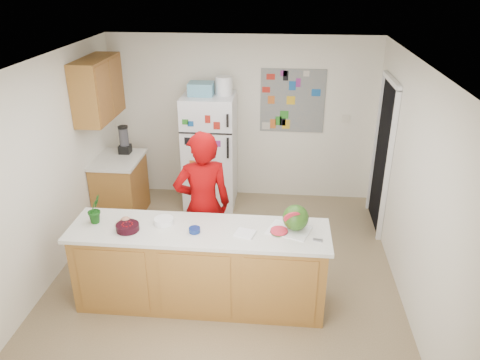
# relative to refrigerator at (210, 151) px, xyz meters

# --- Properties ---
(floor) EXTENTS (4.00, 4.50, 0.02)m
(floor) POSITION_rel_refrigerator_xyz_m (0.45, -1.88, -0.86)
(floor) COLOR brown
(floor) RESTS_ON ground
(wall_back) EXTENTS (4.00, 0.02, 2.50)m
(wall_back) POSITION_rel_refrigerator_xyz_m (0.45, 0.38, 0.40)
(wall_back) COLOR beige
(wall_back) RESTS_ON ground
(wall_left) EXTENTS (0.02, 4.50, 2.50)m
(wall_left) POSITION_rel_refrigerator_xyz_m (-1.56, -1.88, 0.40)
(wall_left) COLOR beige
(wall_left) RESTS_ON ground
(wall_right) EXTENTS (0.02, 4.50, 2.50)m
(wall_right) POSITION_rel_refrigerator_xyz_m (2.46, -1.88, 0.40)
(wall_right) COLOR beige
(wall_right) RESTS_ON ground
(ceiling) EXTENTS (4.00, 4.50, 0.02)m
(ceiling) POSITION_rel_refrigerator_xyz_m (0.45, -1.88, 1.66)
(ceiling) COLOR white
(ceiling) RESTS_ON wall_back
(doorway) EXTENTS (0.03, 0.85, 2.04)m
(doorway) POSITION_rel_refrigerator_xyz_m (2.44, -0.43, 0.17)
(doorway) COLOR black
(doorway) RESTS_ON ground
(peninsula_base) EXTENTS (2.60, 0.62, 0.88)m
(peninsula_base) POSITION_rel_refrigerator_xyz_m (0.25, -2.38, -0.41)
(peninsula_base) COLOR brown
(peninsula_base) RESTS_ON floor
(peninsula_top) EXTENTS (2.68, 0.70, 0.04)m
(peninsula_top) POSITION_rel_refrigerator_xyz_m (0.25, -2.38, 0.05)
(peninsula_top) COLOR silver
(peninsula_top) RESTS_ON peninsula_base
(side_counter_base) EXTENTS (0.60, 0.80, 0.86)m
(side_counter_base) POSITION_rel_refrigerator_xyz_m (-1.24, -0.53, -0.42)
(side_counter_base) COLOR brown
(side_counter_base) RESTS_ON floor
(side_counter_top) EXTENTS (0.64, 0.84, 0.04)m
(side_counter_top) POSITION_rel_refrigerator_xyz_m (-1.24, -0.53, 0.03)
(side_counter_top) COLOR silver
(side_counter_top) RESTS_ON side_counter_base
(upper_cabinets) EXTENTS (0.35, 1.00, 0.80)m
(upper_cabinets) POSITION_rel_refrigerator_xyz_m (-1.37, -0.58, 1.05)
(upper_cabinets) COLOR brown
(upper_cabinets) RESTS_ON wall_left
(refrigerator) EXTENTS (0.75, 0.70, 1.70)m
(refrigerator) POSITION_rel_refrigerator_xyz_m (0.00, 0.00, 0.00)
(refrigerator) COLOR silver
(refrigerator) RESTS_ON floor
(fridge_top_bin) EXTENTS (0.35, 0.28, 0.18)m
(fridge_top_bin) POSITION_rel_refrigerator_xyz_m (-0.10, 0.00, 0.94)
(fridge_top_bin) COLOR #5999B2
(fridge_top_bin) RESTS_ON refrigerator
(photo_collage) EXTENTS (0.95, 0.01, 0.95)m
(photo_collage) POSITION_rel_refrigerator_xyz_m (1.20, 0.36, 0.70)
(photo_collage) COLOR slate
(photo_collage) RESTS_ON wall_back
(person) EXTENTS (0.75, 0.61, 1.79)m
(person) POSITION_rel_refrigerator_xyz_m (0.20, -1.83, 0.04)
(person) COLOR #720102
(person) RESTS_ON floor
(blender_appliance) EXTENTS (0.13, 0.13, 0.38)m
(blender_appliance) POSITION_rel_refrigerator_xyz_m (-1.19, -0.31, 0.24)
(blender_appliance) COLOR black
(blender_appliance) RESTS_ON side_counter_top
(cutting_board) EXTENTS (0.48, 0.42, 0.01)m
(cutting_board) POSITION_rel_refrigerator_xyz_m (1.17, -2.33, 0.08)
(cutting_board) COLOR silver
(cutting_board) RESTS_ON peninsula_top
(watermelon) EXTENTS (0.26, 0.26, 0.26)m
(watermelon) POSITION_rel_refrigerator_xyz_m (1.23, -2.31, 0.21)
(watermelon) COLOR #215513
(watermelon) RESTS_ON cutting_board
(watermelon_slice) EXTENTS (0.17, 0.17, 0.02)m
(watermelon_slice) POSITION_rel_refrigerator_xyz_m (1.07, -2.38, 0.09)
(watermelon_slice) COLOR red
(watermelon_slice) RESTS_ON cutting_board
(cherry_bowl) EXTENTS (0.30, 0.30, 0.07)m
(cherry_bowl) POSITION_rel_refrigerator_xyz_m (-0.46, -2.47, 0.11)
(cherry_bowl) COLOR black
(cherry_bowl) RESTS_ON peninsula_top
(white_bowl) EXTENTS (0.25, 0.25, 0.06)m
(white_bowl) POSITION_rel_refrigerator_xyz_m (-0.13, -2.30, 0.10)
(white_bowl) COLOR silver
(white_bowl) RESTS_ON peninsula_top
(cobalt_bowl) EXTENTS (0.13, 0.13, 0.05)m
(cobalt_bowl) POSITION_rel_refrigerator_xyz_m (0.22, -2.44, 0.10)
(cobalt_bowl) COLOR navy
(cobalt_bowl) RESTS_ON peninsula_top
(plate) EXTENTS (0.29, 0.29, 0.02)m
(plate) POSITION_rel_refrigerator_xyz_m (-0.52, -2.36, 0.08)
(plate) COLOR beige
(plate) RESTS_ON peninsula_top
(paper_towel) EXTENTS (0.23, 0.21, 0.02)m
(paper_towel) POSITION_rel_refrigerator_xyz_m (0.73, -2.44, 0.08)
(paper_towel) COLOR white
(paper_towel) RESTS_ON peninsula_top
(keys) EXTENTS (0.10, 0.06, 0.01)m
(keys) POSITION_rel_refrigerator_xyz_m (1.45, -2.49, 0.08)
(keys) COLOR gray
(keys) RESTS_ON peninsula_top
(potted_plant) EXTENTS (0.17, 0.19, 0.30)m
(potted_plant) POSITION_rel_refrigerator_xyz_m (-0.85, -2.33, 0.22)
(potted_plant) COLOR #0C4511
(potted_plant) RESTS_ON peninsula_top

